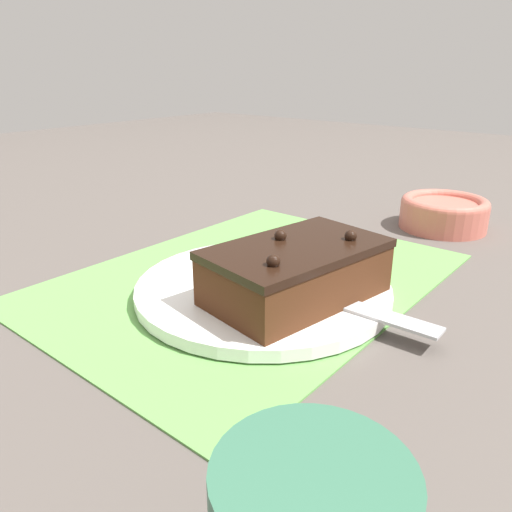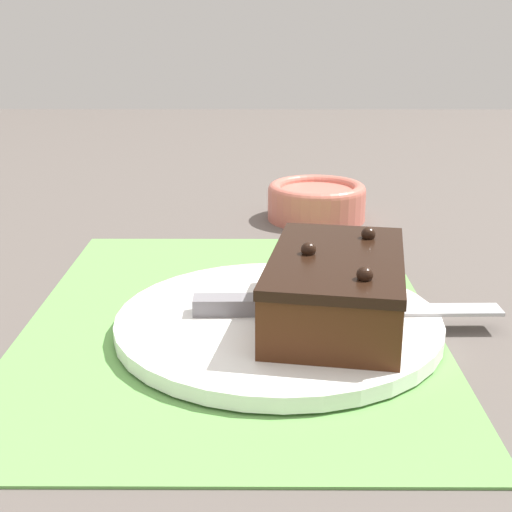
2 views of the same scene
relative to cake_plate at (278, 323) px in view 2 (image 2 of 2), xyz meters
The scene contains 6 objects.
ground_plane 0.05m from the cake_plate, 125.04° to the right, with size 3.00×3.00×0.00m, color #544C47.
placemat_woven 0.05m from the cake_plate, 125.04° to the right, with size 0.46×0.34×0.00m, color #609E4C.
cake_plate is the anchor object (origin of this frame).
chocolate_cake 0.06m from the cake_plate, 82.68° to the left, with size 0.19×0.13×0.06m.
serving_knife 0.02m from the cake_plate, 117.54° to the left, with size 0.03×0.25×0.01m.
small_bowl 0.36m from the cake_plate, behind, with size 0.12×0.12×0.05m.
Camera 2 is at (0.56, 0.02, 0.24)m, focal length 50.00 mm.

